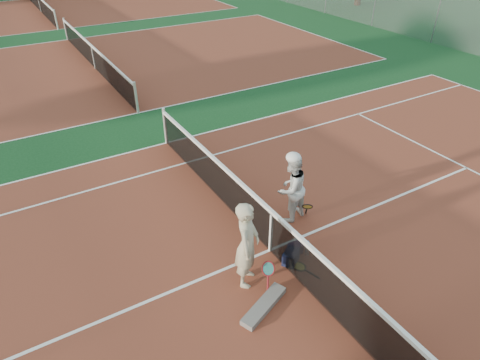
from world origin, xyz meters
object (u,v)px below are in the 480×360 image
at_px(sports_bag_purple, 295,248).
at_px(net_main, 271,231).
at_px(player_b, 291,188).
at_px(racket_spare, 299,266).
at_px(racket_black_held, 307,212).
at_px(racket_red, 268,275).
at_px(sports_bag_navy, 291,257).
at_px(player_a, 247,245).
at_px(water_bottle, 307,248).

bearing_deg(sports_bag_purple, net_main, 141.77).
xyz_separation_m(player_b, racket_spare, (-0.76, -1.38, -0.79)).
bearing_deg(racket_black_held, racket_red, -20.07).
bearing_deg(sports_bag_navy, player_a, 177.94).
height_order(player_b, racket_black_held, player_b).
xyz_separation_m(net_main, racket_red, (-0.58, -0.77, -0.24)).
bearing_deg(racket_red, player_a, 74.67).
relative_size(racket_red, racket_black_held, 1.05).
xyz_separation_m(player_b, water_bottle, (-0.40, -1.16, -0.66)).
distance_m(racket_spare, sports_bag_purple, 0.43).
bearing_deg(player_a, sports_bag_purple, -42.34).
distance_m(player_a, sports_bag_purple, 1.47).
bearing_deg(sports_bag_navy, net_main, 107.03).
height_order(player_b, sports_bag_purple, player_b).
distance_m(player_b, racket_black_held, 0.68).
distance_m(player_b, racket_spare, 1.76).
bearing_deg(racket_black_held, sports_bag_navy, -13.33).
xyz_separation_m(racket_black_held, sports_bag_navy, (-1.09, -0.89, -0.11)).
height_order(racket_black_held, sports_bag_navy, racket_black_held).
xyz_separation_m(player_a, sports_bag_navy, (0.99, -0.04, -0.74)).
bearing_deg(net_main, racket_spare, -72.35).
height_order(racket_black_held, sports_bag_purple, racket_black_held).
relative_size(sports_bag_navy, water_bottle, 1.20).
distance_m(net_main, player_a, 1.03).
distance_m(racket_spare, sports_bag_navy, 0.25).
bearing_deg(racket_spare, racket_black_held, -59.67).
relative_size(player_a, sports_bag_navy, 4.92).
relative_size(net_main, sports_bag_purple, 39.58).
xyz_separation_m(sports_bag_navy, water_bottle, (0.42, 0.02, 0.01)).
bearing_deg(player_b, net_main, 21.82).
relative_size(net_main, player_a, 6.22).
bearing_deg(net_main, water_bottle, -39.49).
xyz_separation_m(racket_red, racket_spare, (0.80, 0.07, -0.25)).
xyz_separation_m(sports_bag_purple, water_bottle, (0.17, -0.16, 0.04)).
height_order(player_b, racket_red, player_b).
relative_size(sports_bag_navy, sports_bag_purple, 1.29).
distance_m(player_a, racket_black_held, 2.34).
bearing_deg(racket_spare, player_b, -45.35).
xyz_separation_m(racket_black_held, racket_spare, (-1.02, -1.09, -0.24)).
xyz_separation_m(net_main, sports_bag_navy, (0.15, -0.50, -0.37)).
distance_m(player_b, sports_bag_navy, 1.59).
height_order(racket_spare, water_bottle, water_bottle).
distance_m(racket_red, racket_spare, 0.84).
height_order(player_a, sports_bag_navy, player_a).
distance_m(player_a, water_bottle, 1.60).
distance_m(sports_bag_navy, water_bottle, 0.42).
bearing_deg(water_bottle, sports_bag_navy, -177.12).
distance_m(net_main, racket_red, 0.99).
distance_m(racket_red, racket_black_held, 2.16).
distance_m(net_main, sports_bag_purple, 0.65).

